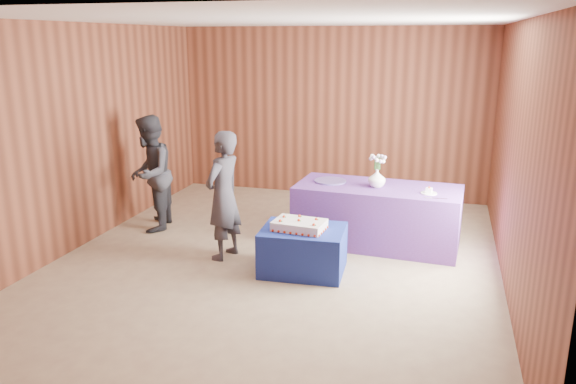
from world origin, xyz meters
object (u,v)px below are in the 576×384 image
at_px(serving_table, 377,215).
at_px(guest_left, 223,196).
at_px(vase, 377,178).
at_px(cake_table, 303,250).
at_px(sheet_cake, 299,225).
at_px(guest_right, 150,174).

height_order(serving_table, guest_left, guest_left).
bearing_deg(vase, serving_table, 64.06).
height_order(cake_table, guest_left, guest_left).
bearing_deg(sheet_cake, serving_table, 63.36).
bearing_deg(guest_right, vase, 79.21).
relative_size(serving_table, guest_right, 1.29).
bearing_deg(guest_left, sheet_cake, 92.14).
distance_m(sheet_cake, vase, 1.33).
relative_size(serving_table, vase, 9.05).
xyz_separation_m(vase, guest_left, (-1.65, -0.90, -0.10)).
bearing_deg(cake_table, vase, 54.88).
relative_size(sheet_cake, vase, 2.73).
height_order(cake_table, guest_right, guest_right).
xyz_separation_m(cake_table, serving_table, (0.67, 1.10, 0.12)).
height_order(sheet_cake, guest_left, guest_left).
distance_m(serving_table, vase, 0.49).
xyz_separation_m(sheet_cake, guest_right, (-2.28, 0.87, 0.22)).
relative_size(cake_table, guest_left, 0.60).
xyz_separation_m(cake_table, vase, (0.65, 1.06, 0.61)).
xyz_separation_m(cake_table, sheet_cake, (-0.04, -0.03, 0.30)).
bearing_deg(guest_right, sheet_cake, 54.06).
bearing_deg(serving_table, cake_table, -118.04).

